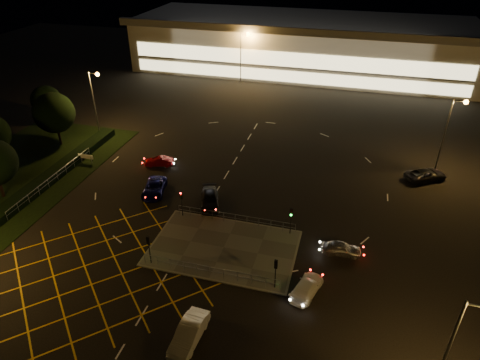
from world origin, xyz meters
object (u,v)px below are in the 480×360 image
(car_right_silver, at_px, (341,249))
(car_east_grey, at_px, (426,175))
(car_circ_red, at_px, (159,161))
(car_approach_white, at_px, (307,287))
(signal_ne, at_px, (291,216))
(car_queue_white, at_px, (189,333))
(signal_se, at_px, (276,268))
(signal_nw, at_px, (181,198))
(signal_sw, at_px, (149,244))
(car_far_dkgrey, at_px, (210,199))
(car_left_blue, at_px, (154,188))

(car_right_silver, xyz_separation_m, car_east_grey, (9.26, 17.26, 0.08))
(car_circ_red, height_order, car_approach_white, car_approach_white)
(signal_ne, bearing_deg, car_approach_white, -70.21)
(car_queue_white, height_order, car_east_grey, car_queue_white)
(car_queue_white, height_order, car_approach_white, car_queue_white)
(signal_se, relative_size, signal_nw, 1.00)
(signal_sw, distance_m, signal_ne, 14.41)
(signal_nw, bearing_deg, car_approach_white, -27.70)
(signal_se, height_order, car_far_dkgrey, signal_se)
(car_queue_white, xyz_separation_m, car_right_silver, (10.64, 13.48, -0.12))
(signal_sw, xyz_separation_m, car_circ_red, (-7.42, 18.00, -1.76))
(signal_se, bearing_deg, car_east_grey, -121.84)
(car_left_blue, bearing_deg, signal_se, -47.68)
(signal_nw, relative_size, car_left_blue, 0.62)
(car_left_blue, relative_size, car_approach_white, 1.16)
(signal_sw, distance_m, car_queue_white, 9.97)
(car_left_blue, height_order, car_right_silver, car_left_blue)
(signal_sw, xyz_separation_m, car_approach_white, (14.79, 0.22, -1.73))
(signal_sw, height_order, car_far_dkgrey, signal_sw)
(car_far_dkgrey, bearing_deg, car_left_blue, 155.64)
(car_far_dkgrey, bearing_deg, signal_sw, -121.10)
(signal_nw, height_order, car_east_grey, signal_nw)
(car_right_silver, distance_m, car_circ_red, 27.41)
(signal_sw, xyz_separation_m, car_east_grey, (26.61, 23.53, -1.63))
(signal_sw, bearing_deg, car_approach_white, -179.15)
(car_queue_white, bearing_deg, signal_sw, 136.65)
(signal_ne, bearing_deg, car_right_silver, -17.74)
(signal_se, bearing_deg, car_circ_red, -42.81)
(signal_se, height_order, signal_nw, same)
(car_far_dkgrey, bearing_deg, car_circ_red, 123.86)
(signal_sw, distance_m, car_circ_red, 19.55)
(signal_nw, distance_m, car_approach_white, 16.80)
(signal_ne, distance_m, car_left_blue, 17.50)
(car_circ_red, height_order, car_east_grey, car_east_grey)
(signal_sw, relative_size, car_far_dkgrey, 0.64)
(signal_nw, relative_size, car_approach_white, 0.71)
(car_right_silver, bearing_deg, car_far_dkgrey, 68.62)
(signal_se, height_order, car_left_blue, signal_se)
(signal_se, xyz_separation_m, car_right_silver, (5.35, 6.27, -1.71))
(car_far_dkgrey, height_order, car_east_grey, car_east_grey)
(car_right_silver, height_order, car_approach_white, car_right_silver)
(car_queue_white, bearing_deg, car_circ_red, 123.00)
(car_circ_red, xyz_separation_m, car_approach_white, (22.22, -17.78, 0.03))
(signal_nw, bearing_deg, signal_se, -33.65)
(signal_sw, relative_size, car_approach_white, 0.71)
(signal_nw, height_order, car_left_blue, signal_nw)
(signal_se, bearing_deg, signal_ne, -90.00)
(car_left_blue, bearing_deg, car_approach_white, -43.29)
(car_queue_white, relative_size, car_right_silver, 1.23)
(signal_nw, relative_size, car_far_dkgrey, 0.64)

